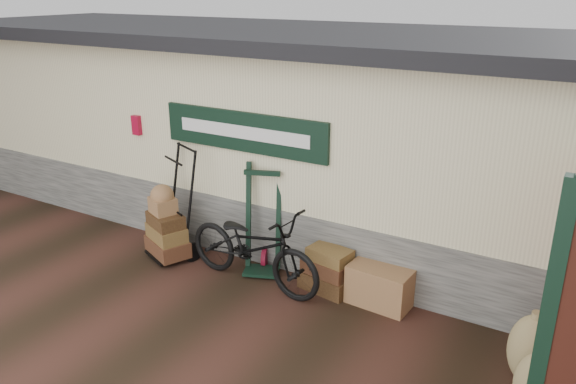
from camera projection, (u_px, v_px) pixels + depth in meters
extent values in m
plane|color=black|center=(224.00, 294.00, 7.39)|extent=(80.00, 80.00, 0.00)
cube|color=#4C4C47|center=(321.00, 198.00, 9.46)|extent=(14.00, 3.54, 0.90)
cube|color=beige|center=(323.00, 110.00, 8.94)|extent=(14.00, 3.50, 2.10)
cube|color=black|center=(320.00, 37.00, 8.42)|extent=(14.40, 4.10, 0.20)
cube|color=black|center=(244.00, 132.00, 7.64)|extent=(2.60, 0.06, 0.55)
cube|color=white|center=(242.00, 132.00, 7.61)|extent=(2.10, 0.01, 0.18)
cube|color=maroon|center=(137.00, 125.00, 8.65)|extent=(0.14, 0.10, 0.30)
cube|color=black|center=(544.00, 336.00, 4.30)|extent=(0.12, 0.12, 2.60)
cube|color=brown|center=(381.00, 285.00, 7.11)|extent=(0.82, 0.57, 0.51)
imported|color=black|center=(253.00, 242.00, 7.45)|extent=(0.93, 2.19, 1.24)
ellipsoid|color=#91794E|center=(532.00, 350.00, 5.62)|extent=(0.61, 0.56, 0.78)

